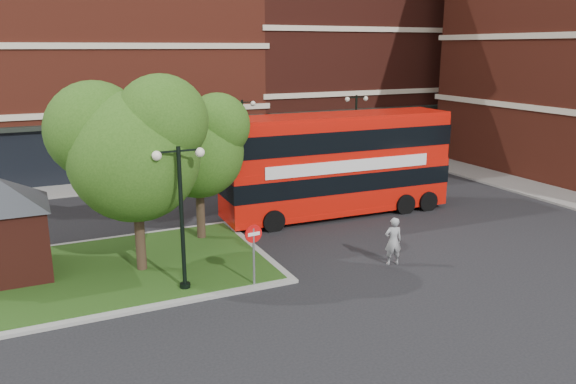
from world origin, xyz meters
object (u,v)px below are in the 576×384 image
car_silver (168,174)px  bus (337,158)px  woman (393,241)px  car_white (270,169)px

car_silver → bus: bearing=-142.6°
bus → car_silver: (-6.24, 9.08, -2.06)m
woman → car_white: bearing=-82.8°
woman → car_white: woman is taller
woman → bus: bearing=-88.8°
woman → car_white: size_ratio=0.49×
woman → car_silver: bearing=-60.1°
bus → car_silver: size_ratio=2.47×
car_silver → car_white: size_ratio=1.22×
bus → car_silver: 11.21m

